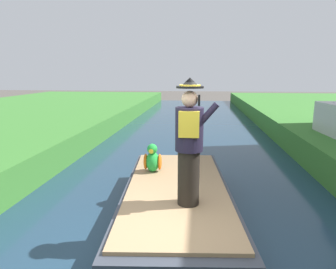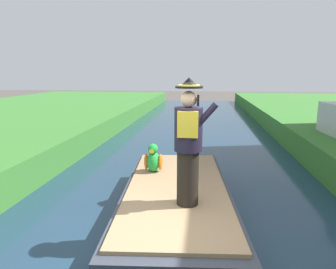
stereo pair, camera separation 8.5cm
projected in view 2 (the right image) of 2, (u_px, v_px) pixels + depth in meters
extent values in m
cube|color=#333842|center=(177.00, 204.00, 5.13)|extent=(2.15, 4.34, 0.56)
cube|color=#997A56|center=(177.00, 187.00, 5.07)|extent=(1.98, 3.99, 0.05)
cylinder|color=black|center=(188.00, 177.00, 4.29)|extent=(0.32, 0.32, 0.82)
cylinder|color=black|center=(188.00, 129.00, 4.15)|extent=(0.40, 0.40, 0.62)
cube|color=gold|center=(188.00, 125.00, 3.94)|extent=(0.28, 0.06, 0.36)
sphere|color=#DBA884|center=(189.00, 99.00, 4.06)|extent=(0.23, 0.23, 0.23)
cylinder|color=black|center=(189.00, 87.00, 4.02)|extent=(0.38, 0.38, 0.03)
cone|color=black|center=(189.00, 82.00, 4.01)|extent=(0.26, 0.26, 0.12)
cylinder|color=gold|center=(189.00, 85.00, 4.02)|extent=(0.29, 0.29, 0.02)
cylinder|color=black|center=(204.00, 117.00, 4.04)|extent=(0.38, 0.09, 0.43)
cube|color=black|center=(198.00, 100.00, 3.99)|extent=(0.03, 0.08, 0.15)
ellipsoid|color=green|center=(153.00, 162.00, 5.77)|extent=(0.26, 0.32, 0.40)
sphere|color=green|center=(153.00, 149.00, 5.67)|extent=(0.20, 0.20, 0.20)
cone|color=yellow|center=(152.00, 151.00, 5.58)|extent=(0.09, 0.09, 0.09)
ellipsoid|color=orange|center=(146.00, 161.00, 5.79)|extent=(0.08, 0.20, 0.32)
ellipsoid|color=orange|center=(160.00, 162.00, 5.75)|extent=(0.08, 0.20, 0.32)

